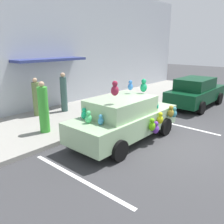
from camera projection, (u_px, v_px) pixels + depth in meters
ground_plane at (179, 144)px, 7.87m from camera, size 60.00×60.00×0.00m
sidewalk at (80, 114)px, 11.01m from camera, size 24.00×4.00×0.15m
storefront_building at (49, 45)px, 11.49m from camera, size 24.00×1.25×6.40m
parking_stripe_front at (176, 125)px, 9.78m from camera, size 0.12×3.60×0.01m
parking_stripe_rear at (78, 178)px, 5.89m from camera, size 0.12×3.60×0.01m
plush_covered_car at (125, 118)px, 8.03m from camera, size 4.31×2.00×2.24m
parked_sedan_behind at (196, 92)px, 12.49m from camera, size 4.24×1.89×1.54m
teddy_bear_on_sidewalk at (137, 102)px, 11.79m from camera, size 0.32×0.27×0.62m
pedestrian_near_shopfront at (36, 98)px, 10.37m from camera, size 0.33×0.33×1.70m
pedestrian_walking_past at (44, 109)px, 8.38m from camera, size 0.36×0.36×1.86m
pedestrian_by_lamp at (64, 93)px, 11.02m from camera, size 0.31×0.31×1.85m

